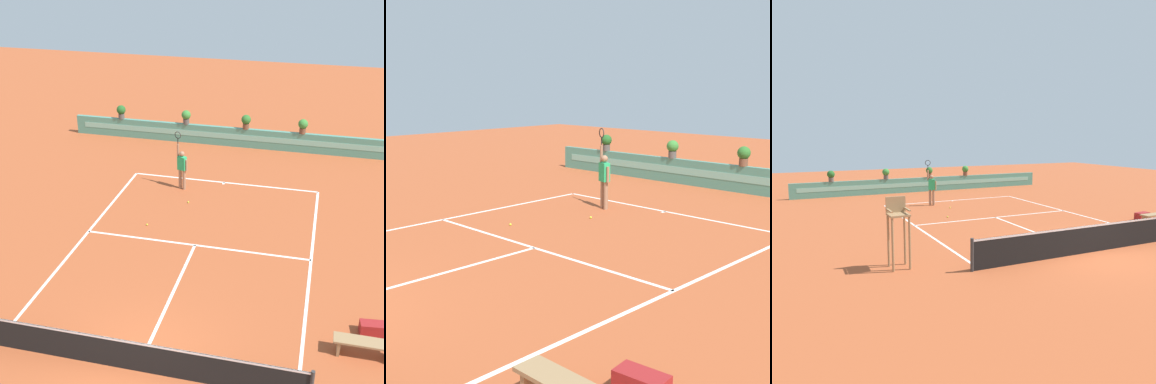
{
  "view_description": "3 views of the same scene",
  "coord_description": "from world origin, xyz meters",
  "views": [
    {
      "loc": [
        4.03,
        -10.27,
        10.5
      ],
      "look_at": [
        -0.66,
        8.62,
        1.0
      ],
      "focal_mm": 52.14,
      "sensor_mm": 36.0,
      "label": 1
    },
    {
      "loc": [
        9.9,
        -2.21,
        3.98
      ],
      "look_at": [
        -0.66,
        8.62,
        1.0
      ],
      "focal_mm": 51.81,
      "sensor_mm": 36.0,
      "label": 2
    },
    {
      "loc": [
        -9.29,
        -9.93,
        3.95
      ],
      "look_at": [
        -0.66,
        8.62,
        1.0
      ],
      "focal_mm": 36.79,
      "sensor_mm": 36.0,
      "label": 3
    }
  ],
  "objects": [
    {
      "name": "potted_plant_centre",
      "position": [
        0.23,
        16.39,
        1.41
      ],
      "size": [
        0.48,
        0.48,
        0.72
      ],
      "color": "brown",
      "rests_on": "back_wall_barrier"
    },
    {
      "name": "ground_plane",
      "position": [
        0.0,
        6.0,
        0.0
      ],
      "size": [
        60.0,
        60.0,
        0.0
      ],
      "primitive_type": "plane",
      "color": "#A84C28"
    },
    {
      "name": "court_lines",
      "position": [
        0.0,
        6.72,
        0.0
      ],
      "size": [
        8.32,
        11.94,
        0.01
      ],
      "color": "white",
      "rests_on": "ground"
    },
    {
      "name": "back_wall_barrier",
      "position": [
        0.0,
        16.39,
        0.5
      ],
      "size": [
        18.0,
        0.21,
        1.0
      ],
      "color": "#4C8E7A",
      "rests_on": "ground"
    },
    {
      "name": "tennis_player",
      "position": [
        -1.65,
        10.84,
        1.05
      ],
      "size": [
        0.6,
        0.32,
        2.58
      ],
      "color": "#9E7051",
      "rests_on": "ground"
    },
    {
      "name": "potted_plant_left",
      "position": [
        -2.9,
        16.39,
        1.41
      ],
      "size": [
        0.48,
        0.48,
        0.72
      ],
      "color": "#514C47",
      "rests_on": "back_wall_barrier"
    },
    {
      "name": "potted_plant_far_left",
      "position": [
        -6.46,
        16.39,
        1.41
      ],
      "size": [
        0.48,
        0.48,
        0.72
      ],
      "color": "#514C47",
      "rests_on": "back_wall_barrier"
    },
    {
      "name": "tennis_ball_near_baseline",
      "position": [
        -1.06,
        9.58,
        0.03
      ],
      "size": [
        0.07,
        0.07,
        0.07
      ],
      "primitive_type": "sphere",
      "color": "#CCE033",
      "rests_on": "ground"
    },
    {
      "name": "tennis_ball_mid_court",
      "position": [
        -2.12,
        7.37,
        0.03
      ],
      "size": [
        0.07,
        0.07,
        0.07
      ],
      "primitive_type": "sphere",
      "color": "#CCE033",
      "rests_on": "ground"
    }
  ]
}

